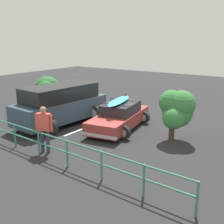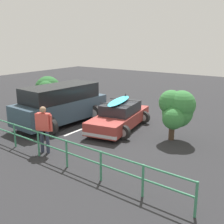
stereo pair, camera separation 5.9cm
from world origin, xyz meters
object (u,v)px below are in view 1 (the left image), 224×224
(suv_car, at_px, (61,104))
(person_bystander, at_px, (44,125))
(bush_near_right, at_px, (48,93))
(sedan_car, at_px, (119,116))
(bush_near_left, at_px, (177,109))

(suv_car, bearing_deg, person_bystander, 125.01)
(suv_car, distance_m, person_bystander, 3.72)
(suv_car, relative_size, bush_near_right, 2.43)
(sedan_car, distance_m, bush_near_left, 3.02)
(suv_car, relative_size, person_bystander, 2.85)
(person_bystander, relative_size, bush_near_right, 0.85)
(sedan_car, xyz_separation_m, person_bystander, (0.67, 4.12, 0.49))
(sedan_car, height_order, bush_near_left, bush_near_left)
(suv_car, bearing_deg, bush_near_left, -169.93)
(bush_near_left, height_order, bush_near_right, bush_near_left)
(suv_car, height_order, person_bystander, suv_car)
(sedan_car, relative_size, suv_car, 0.86)
(suv_car, xyz_separation_m, bush_near_left, (-5.72, -1.02, 0.37))
(sedan_car, xyz_separation_m, bush_near_right, (4.90, 0.01, 0.62))
(suv_car, xyz_separation_m, bush_near_right, (2.09, -1.06, 0.19))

